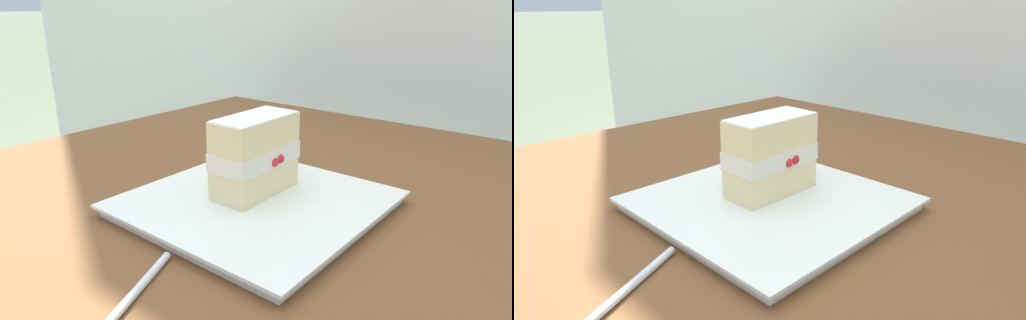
# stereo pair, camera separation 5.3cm
# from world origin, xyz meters

# --- Properties ---
(patio_table) EXTENTS (1.24, 0.84, 0.78)m
(patio_table) POSITION_xyz_m (0.00, 0.00, 0.66)
(patio_table) COLOR brown
(patio_table) RESTS_ON ground
(dessert_plate) EXTENTS (0.28, 0.28, 0.02)m
(dessert_plate) POSITION_xyz_m (-0.09, 0.09, 0.78)
(dessert_plate) COLOR white
(dessert_plate) RESTS_ON patio_table
(cake_slice) EXTENTS (0.12, 0.07, 0.10)m
(cake_slice) POSITION_xyz_m (-0.10, 0.07, 0.84)
(cake_slice) COLOR beige
(cake_slice) RESTS_ON dessert_plate
(dessert_fork) EXTENTS (0.16, 0.08, 0.01)m
(dessert_fork) POSITION_xyz_m (0.15, 0.13, 0.78)
(dessert_fork) COLOR silver
(dessert_fork) RESTS_ON patio_table
(parked_car_near) EXTENTS (4.20, 2.81, 1.54)m
(parked_car_near) POSITION_xyz_m (-7.53, -6.38, 0.80)
(parked_car_near) COLOR maroon
(parked_car_near) RESTS_ON ground
(parked_car_far) EXTENTS (4.89, 2.77, 1.49)m
(parked_car_far) POSITION_xyz_m (-12.53, -4.75, 0.81)
(parked_car_far) COLOR beige
(parked_car_far) RESTS_ON ground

